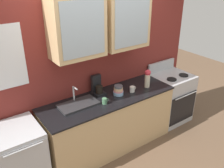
% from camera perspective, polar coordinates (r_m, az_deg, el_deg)
% --- Properties ---
extents(ground_plane, '(10.00, 10.00, 0.00)m').
position_cam_1_polar(ground_plane, '(4.26, -0.66, -13.80)').
color(ground_plane, brown).
extents(back_wall_unit, '(3.75, 0.47, 2.50)m').
position_cam_1_polar(back_wall_unit, '(3.75, -3.65, 6.57)').
color(back_wall_unit, maroon).
rests_on(back_wall_unit, ground_plane).
extents(counter, '(2.11, 0.68, 0.91)m').
position_cam_1_polar(counter, '(3.98, -0.69, -8.77)').
color(counter, tan).
rests_on(counter, ground_plane).
extents(stove_range, '(0.68, 0.67, 1.09)m').
position_cam_1_polar(stove_range, '(4.79, 13.08, -2.98)').
color(stove_range, silver).
rests_on(stove_range, ground_plane).
extents(sink_faucet, '(0.56, 0.31, 0.26)m').
position_cam_1_polar(sink_faucet, '(3.57, -7.69, -4.54)').
color(sink_faucet, '#2D2D30').
rests_on(sink_faucet, counter).
extents(bowl_stack, '(0.16, 0.16, 0.15)m').
position_cam_1_polar(bowl_stack, '(3.80, 1.45, -1.46)').
color(bowl_stack, '#8CB7E0').
rests_on(bowl_stack, counter).
extents(vase, '(0.10, 0.10, 0.30)m').
position_cam_1_polar(vase, '(4.03, 8.08, 1.41)').
color(vase, beige).
rests_on(vase, counter).
extents(cup_near_sink, '(0.10, 0.07, 0.09)m').
position_cam_1_polar(cup_near_sink, '(3.57, -1.69, -3.88)').
color(cup_near_sink, '#4C7F59').
rests_on(cup_near_sink, counter).
extents(cup_near_bowls, '(0.11, 0.08, 0.09)m').
position_cam_1_polar(cup_near_bowls, '(3.90, 4.64, -1.16)').
color(cup_near_bowls, silver).
rests_on(cup_near_bowls, counter).
extents(dishwasher, '(0.59, 0.66, 0.91)m').
position_cam_1_polar(dishwasher, '(3.55, -20.21, -15.75)').
color(dishwasher, silver).
rests_on(dishwasher, ground_plane).
extents(coffee_maker, '(0.17, 0.20, 0.29)m').
position_cam_1_polar(coffee_maker, '(3.82, -3.32, -0.65)').
color(coffee_maker, black).
rests_on(coffee_maker, counter).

